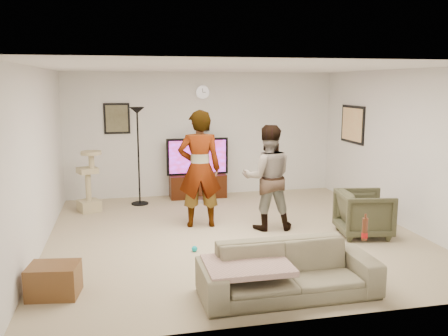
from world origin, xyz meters
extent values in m
cube|color=tan|center=(0.00, 0.00, -0.01)|extent=(5.50, 5.50, 0.02)
cube|color=white|center=(0.00, 0.00, 2.51)|extent=(5.50, 5.50, 0.02)
cube|color=white|center=(0.00, 2.75, 1.25)|extent=(5.50, 0.04, 2.50)
cube|color=white|center=(0.00, -2.75, 1.25)|extent=(5.50, 0.04, 2.50)
cube|color=white|center=(-2.75, 0.00, 1.25)|extent=(0.04, 5.50, 2.50)
cube|color=white|center=(2.75, 0.00, 1.25)|extent=(0.04, 5.50, 2.50)
cylinder|color=white|center=(0.00, 2.72, 2.10)|extent=(0.26, 0.04, 0.26)
cube|color=black|center=(0.00, 2.69, 1.38)|extent=(0.25, 0.10, 0.10)
cube|color=brown|center=(-1.70, 2.73, 1.60)|extent=(0.42, 0.03, 0.52)
cube|color=#FCB97B|center=(2.73, 1.60, 1.50)|extent=(0.03, 0.78, 0.62)
cube|color=black|center=(-0.15, 2.50, 0.23)|extent=(1.12, 0.45, 0.47)
cube|color=silver|center=(-0.20, 2.11, 0.04)|extent=(0.40, 0.30, 0.07)
cube|color=black|center=(-0.15, 2.50, 0.83)|extent=(1.24, 0.08, 0.73)
cube|color=purple|center=(-0.15, 2.46, 0.83)|extent=(1.14, 0.01, 0.65)
cylinder|color=black|center=(-1.33, 2.17, 0.92)|extent=(0.32, 0.32, 1.84)
cube|color=tan|center=(-2.24, 1.85, 0.55)|extent=(0.46, 0.46, 1.10)
imported|color=#A1A1A1|center=(-0.43, 0.54, 0.94)|extent=(0.73, 0.52, 1.88)
imported|color=#385776|center=(0.59, 0.18, 0.83)|extent=(0.88, 0.72, 1.65)
imported|color=#716B54|center=(0.09, -2.18, 0.28)|extent=(1.94, 0.78, 0.56)
cube|color=tan|center=(-0.37, -2.18, 0.38)|extent=(0.90, 0.70, 0.06)
cylinder|color=#5C2B17|center=(0.97, -2.18, 0.69)|extent=(0.06, 0.06, 0.25)
imported|color=#393926|center=(1.91, -0.47, 0.34)|extent=(0.86, 0.85, 0.69)
cube|color=#55361A|center=(-2.40, -1.66, 0.18)|extent=(0.58, 0.47, 0.35)
sphere|color=#0AA4AE|center=(-0.70, -0.63, 0.04)|extent=(0.08, 0.08, 0.08)
camera|label=1|loc=(-1.62, -6.78, 2.28)|focal=38.02mm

